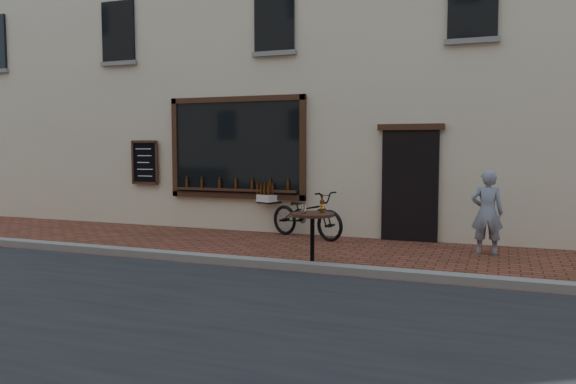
% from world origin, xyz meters
% --- Properties ---
extents(ground, '(90.00, 90.00, 0.00)m').
position_xyz_m(ground, '(0.00, 0.00, 0.00)').
color(ground, '#512A1A').
rests_on(ground, ground).
extents(kerb, '(90.00, 0.25, 0.12)m').
position_xyz_m(kerb, '(0.00, 0.20, 0.06)').
color(kerb, slate).
rests_on(kerb, ground).
extents(shop_building, '(28.00, 6.20, 10.00)m').
position_xyz_m(shop_building, '(0.00, 6.50, 5.00)').
color(shop_building, beige).
rests_on(shop_building, ground).
extents(cargo_bicycle, '(2.24, 1.35, 1.05)m').
position_xyz_m(cargo_bicycle, '(-0.16, 3.08, 0.50)').
color(cargo_bicycle, black).
rests_on(cargo_bicycle, ground).
extents(bistro_table, '(0.67, 0.67, 1.15)m').
position_xyz_m(bistro_table, '(0.91, 0.35, 0.62)').
color(bistro_table, black).
rests_on(bistro_table, ground).
extents(pedestrian, '(0.56, 0.39, 1.48)m').
position_xyz_m(pedestrian, '(3.38, 2.50, 0.74)').
color(pedestrian, slate).
rests_on(pedestrian, ground).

